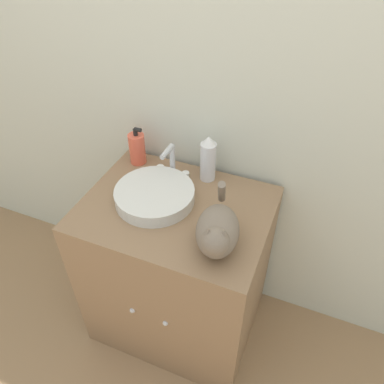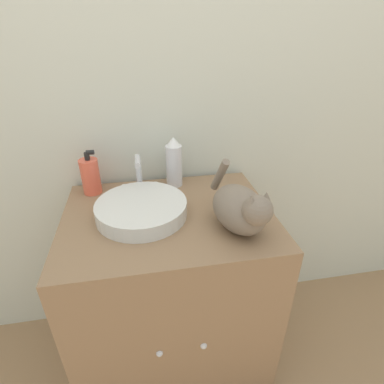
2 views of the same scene
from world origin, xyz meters
name	(u,v)px [view 2 (image 2 of 2)]	position (x,y,z in m)	size (l,w,h in m)	color
wall_back	(154,70)	(0.00, 0.62, 1.25)	(6.00, 0.05, 2.50)	silver
vanity_cabinet	(172,292)	(0.00, 0.29, 0.40)	(0.75, 0.59, 0.80)	#8C6B4C
sink_basin	(142,209)	(-0.09, 0.29, 0.83)	(0.32, 0.32, 0.06)	silver
faucet	(139,177)	(-0.09, 0.46, 0.88)	(0.15, 0.11, 0.17)	silver
cat	(241,208)	(0.22, 0.15, 0.89)	(0.20, 0.33, 0.21)	#7A6B5B
soap_bottle	(91,176)	(-0.28, 0.51, 0.88)	(0.07, 0.07, 0.18)	#EF6047
spray_bottle	(174,163)	(0.05, 0.51, 0.90)	(0.07, 0.07, 0.21)	silver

